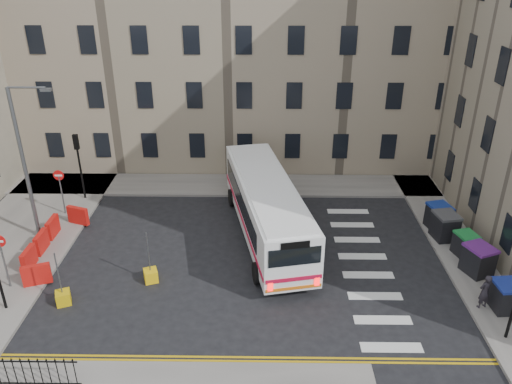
{
  "coord_description": "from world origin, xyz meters",
  "views": [
    {
      "loc": [
        -1.07,
        -20.85,
        13.94
      ],
      "look_at": [
        -1.38,
        1.59,
        3.0
      ],
      "focal_mm": 35.0,
      "sensor_mm": 36.0,
      "label": 1
    }
  ],
  "objects_px": {
    "wheelie_bin_a": "(505,296)",
    "wheelie_bin_c": "(465,244)",
    "wheelie_bin_b": "(478,260)",
    "bollard_yellow": "(151,275)",
    "bollard_chevron": "(63,298)",
    "bus": "(266,206)",
    "wheelie_bin_d": "(445,226)",
    "pedestrian": "(485,292)",
    "wheelie_bin_e": "(439,217)",
    "streetlamp": "(24,163)"
  },
  "relations": [
    {
      "from": "bus",
      "to": "wheelie_bin_b",
      "type": "relative_size",
      "value": 7.3
    },
    {
      "from": "bollard_yellow",
      "to": "bollard_chevron",
      "type": "relative_size",
      "value": 1.0
    },
    {
      "from": "wheelie_bin_a",
      "to": "wheelie_bin_e",
      "type": "relative_size",
      "value": 0.86
    },
    {
      "from": "wheelie_bin_d",
      "to": "bollard_chevron",
      "type": "distance_m",
      "value": 19.07
    },
    {
      "from": "streetlamp",
      "to": "pedestrian",
      "type": "distance_m",
      "value": 22.34
    },
    {
      "from": "bollard_chevron",
      "to": "bus",
      "type": "bearing_deg",
      "value": 33.61
    },
    {
      "from": "bus",
      "to": "wheelie_bin_c",
      "type": "distance_m",
      "value": 10.15
    },
    {
      "from": "pedestrian",
      "to": "bollard_chevron",
      "type": "xyz_separation_m",
      "value": [
        -18.04,
        0.17,
        -0.66
      ]
    },
    {
      "from": "wheelie_bin_a",
      "to": "wheelie_bin_d",
      "type": "bearing_deg",
      "value": 91.76
    },
    {
      "from": "streetlamp",
      "to": "wheelie_bin_c",
      "type": "bearing_deg",
      "value": -4.09
    },
    {
      "from": "streetlamp",
      "to": "wheelie_bin_c",
      "type": "relative_size",
      "value": 6.32
    },
    {
      "from": "wheelie_bin_e",
      "to": "bollard_yellow",
      "type": "bearing_deg",
      "value": -176.34
    },
    {
      "from": "bus",
      "to": "bollard_chevron",
      "type": "xyz_separation_m",
      "value": [
        -8.85,
        -5.88,
        -1.5
      ]
    },
    {
      "from": "wheelie_bin_d",
      "to": "pedestrian",
      "type": "height_order",
      "value": "pedestrian"
    },
    {
      "from": "wheelie_bin_b",
      "to": "wheelie_bin_e",
      "type": "height_order",
      "value": "wheelie_bin_b"
    },
    {
      "from": "pedestrian",
      "to": "wheelie_bin_a",
      "type": "bearing_deg",
      "value": 152.9
    },
    {
      "from": "wheelie_bin_c",
      "to": "bollard_yellow",
      "type": "height_order",
      "value": "wheelie_bin_c"
    },
    {
      "from": "wheelie_bin_c",
      "to": "wheelie_bin_e",
      "type": "height_order",
      "value": "wheelie_bin_e"
    },
    {
      "from": "streetlamp",
      "to": "pedestrian",
      "type": "xyz_separation_m",
      "value": [
        21.34,
        -5.66,
        -3.38
      ]
    },
    {
      "from": "wheelie_bin_b",
      "to": "bollard_yellow",
      "type": "height_order",
      "value": "wheelie_bin_b"
    },
    {
      "from": "wheelie_bin_a",
      "to": "wheelie_bin_c",
      "type": "relative_size",
      "value": 0.99
    },
    {
      "from": "wheelie_bin_a",
      "to": "bollard_yellow",
      "type": "bearing_deg",
      "value": 168.1
    },
    {
      "from": "wheelie_bin_a",
      "to": "wheelie_bin_c",
      "type": "distance_m",
      "value": 4.18
    },
    {
      "from": "wheelie_bin_a",
      "to": "wheelie_bin_b",
      "type": "bearing_deg",
      "value": 88.03
    },
    {
      "from": "bus",
      "to": "wheelie_bin_e",
      "type": "xyz_separation_m",
      "value": [
        9.41,
        0.71,
        -0.96
      ]
    },
    {
      "from": "wheelie_bin_e",
      "to": "wheelie_bin_b",
      "type": "bearing_deg",
      "value": -97.65
    },
    {
      "from": "wheelie_bin_a",
      "to": "bollard_yellow",
      "type": "xyz_separation_m",
      "value": [
        -15.42,
        1.96,
        -0.49
      ]
    },
    {
      "from": "wheelie_bin_c",
      "to": "streetlamp",
      "type": "bearing_deg",
      "value": 160.78
    },
    {
      "from": "bus",
      "to": "wheelie_bin_a",
      "type": "bearing_deg",
      "value": -43.16
    },
    {
      "from": "bollard_chevron",
      "to": "wheelie_bin_a",
      "type": "bearing_deg",
      "value": -0.79
    },
    {
      "from": "wheelie_bin_e",
      "to": "bollard_chevron",
      "type": "relative_size",
      "value": 2.47
    },
    {
      "from": "wheelie_bin_e",
      "to": "bollard_yellow",
      "type": "relative_size",
      "value": 2.47
    },
    {
      "from": "wheelie_bin_b",
      "to": "pedestrian",
      "type": "xyz_separation_m",
      "value": [
        -0.73,
        -2.55,
        0.09
      ]
    },
    {
      "from": "wheelie_bin_d",
      "to": "pedestrian",
      "type": "distance_m",
      "value": 5.7
    },
    {
      "from": "wheelie_bin_b",
      "to": "bollard_chevron",
      "type": "relative_size",
      "value": 2.69
    },
    {
      "from": "bus",
      "to": "wheelie_bin_a",
      "type": "xyz_separation_m",
      "value": [
        10.05,
        -6.14,
        -1.01
      ]
    },
    {
      "from": "wheelie_bin_b",
      "to": "wheelie_bin_e",
      "type": "bearing_deg",
      "value": 74.82
    },
    {
      "from": "wheelie_bin_c",
      "to": "bollard_yellow",
      "type": "bearing_deg",
      "value": 173.15
    },
    {
      "from": "streetlamp",
      "to": "bus",
      "type": "distance_m",
      "value": 12.42
    },
    {
      "from": "bus",
      "to": "wheelie_bin_d",
      "type": "height_order",
      "value": "bus"
    },
    {
      "from": "pedestrian",
      "to": "wheelie_bin_d",
      "type": "bearing_deg",
      "value": -112.9
    },
    {
      "from": "bus",
      "to": "wheelie_bin_b",
      "type": "height_order",
      "value": "bus"
    },
    {
      "from": "wheelie_bin_d",
      "to": "wheelie_bin_e",
      "type": "bearing_deg",
      "value": 79.65
    },
    {
      "from": "bus",
      "to": "wheelie_bin_b",
      "type": "bearing_deg",
      "value": -31.15
    },
    {
      "from": "wheelie_bin_b",
      "to": "pedestrian",
      "type": "height_order",
      "value": "pedestrian"
    },
    {
      "from": "wheelie_bin_a",
      "to": "pedestrian",
      "type": "relative_size",
      "value": 0.79
    },
    {
      "from": "wheelie_bin_b",
      "to": "wheelie_bin_c",
      "type": "xyz_separation_m",
      "value": [
        -0.02,
        1.54,
        -0.11
      ]
    },
    {
      "from": "bollard_yellow",
      "to": "bollard_chevron",
      "type": "bearing_deg",
      "value": -153.96
    },
    {
      "from": "wheelie_bin_e",
      "to": "streetlamp",
      "type": "bearing_deg",
      "value": 168.24
    },
    {
      "from": "wheelie_bin_d",
      "to": "bollard_yellow",
      "type": "distance_m",
      "value": 15.27
    }
  ]
}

